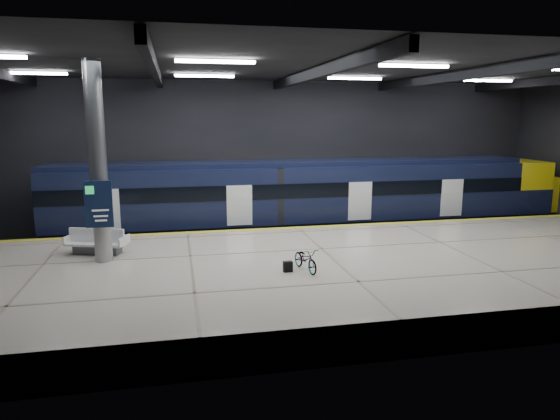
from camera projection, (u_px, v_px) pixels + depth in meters
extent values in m
plane|color=black|center=(314.00, 268.00, 20.41)|extent=(30.00, 30.00, 0.00)
cube|color=black|center=(276.00, 156.00, 27.37)|extent=(30.00, 0.10, 8.00)
cube|color=black|center=(407.00, 206.00, 11.98)|extent=(30.00, 0.10, 8.00)
cube|color=black|center=(317.00, 66.00, 18.94)|extent=(30.00, 16.00, 0.10)
cube|color=black|center=(155.00, 70.00, 17.77)|extent=(0.25, 16.00, 0.40)
cube|color=black|center=(317.00, 73.00, 18.98)|extent=(0.25, 16.00, 0.40)
cube|color=black|center=(459.00, 76.00, 20.19)|extent=(0.25, 16.00, 0.40)
cube|color=white|center=(216.00, 61.00, 16.23)|extent=(2.60, 0.18, 0.10)
cube|color=white|center=(414.00, 66.00, 17.64)|extent=(2.60, 0.18, 0.10)
cube|color=white|center=(34.00, 73.00, 20.59)|extent=(2.60, 0.18, 0.10)
cube|color=white|center=(205.00, 76.00, 22.00)|extent=(2.60, 0.18, 0.10)
cube|color=white|center=(355.00, 78.00, 23.41)|extent=(2.60, 0.18, 0.10)
cube|color=white|center=(488.00, 81.00, 24.82)|extent=(2.60, 0.18, 0.10)
cube|color=beige|center=(333.00, 274.00, 17.90)|extent=(30.00, 11.00, 1.10)
cube|color=gold|center=(298.00, 228.00, 22.85)|extent=(30.00, 0.40, 0.01)
cube|color=gray|center=(288.00, 239.00, 24.99)|extent=(30.00, 0.08, 0.16)
cube|color=gray|center=(282.00, 232.00, 26.38)|extent=(30.00, 0.08, 0.16)
cube|color=black|center=(294.00, 226.00, 25.70)|extent=(24.00, 2.58, 0.80)
cube|color=black|center=(294.00, 192.00, 25.37)|extent=(24.00, 2.80, 2.75)
cube|color=black|center=(295.00, 163.00, 25.09)|extent=(24.00, 2.30, 0.24)
cube|color=black|center=(301.00, 191.00, 23.96)|extent=(24.00, 0.04, 0.70)
cube|color=white|center=(360.00, 201.00, 24.67)|extent=(1.20, 0.05, 1.90)
cube|color=yellow|center=(519.00, 185.00, 27.99)|extent=(2.00, 2.80, 2.75)
ellipsoid|color=yellow|center=(559.00, 192.00, 28.60)|extent=(3.60, 2.52, 1.90)
cube|color=black|center=(524.00, 182.00, 28.02)|extent=(1.60, 2.38, 0.80)
cube|color=#595B60|center=(98.00, 250.00, 18.50)|extent=(1.78, 1.06, 0.32)
cube|color=white|center=(97.00, 243.00, 18.45)|extent=(2.30, 1.55, 0.08)
cube|color=white|center=(97.00, 235.00, 18.40)|extent=(2.03, 0.78, 0.53)
cube|color=white|center=(70.00, 239.00, 18.56)|extent=(0.36, 0.87, 0.32)
cube|color=white|center=(124.00, 241.00, 18.29)|extent=(0.36, 0.87, 0.32)
imported|color=#99999E|center=(306.00, 259.00, 16.42)|extent=(0.85, 1.58, 0.79)
cube|color=black|center=(288.00, 267.00, 16.34)|extent=(0.31, 0.20, 0.35)
cylinder|color=#9EA0A5|center=(98.00, 163.00, 17.00)|extent=(0.60, 0.60, 6.90)
cube|color=#101D3D|center=(99.00, 204.00, 16.84)|extent=(0.90, 0.12, 1.60)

